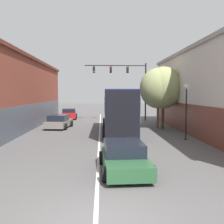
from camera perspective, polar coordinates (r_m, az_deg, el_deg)
ground_plane at (r=7.63m, az=-3.61°, el=-23.19°), size 160.00×160.00×0.00m
lane_center_line at (r=22.17m, az=-2.71°, el=-4.93°), size 0.14×42.24×0.01m
bus at (r=23.01m, az=1.45°, el=0.70°), size 2.88×10.24×3.79m
hatchback_foreground at (r=11.97m, az=2.65°, el=-9.80°), size 2.29×4.42×1.29m
parked_car_left_near at (r=35.98m, az=-9.32°, el=-0.41°), size 2.32×4.35×1.41m
parked_car_left_mid at (r=26.62m, az=-11.48°, el=-2.10°), size 2.47×4.26×1.35m
traffic_signal_gantry at (r=33.20m, az=3.15°, el=7.33°), size 7.76×0.36×7.24m
street_lamp at (r=20.18m, az=15.86°, el=1.87°), size 0.38×0.38×4.16m
street_tree_near at (r=26.32m, az=11.10°, el=5.21°), size 3.76×3.38×6.10m
street_tree_far at (r=26.19m, az=10.01°, el=5.11°), size 3.61×3.25×5.96m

